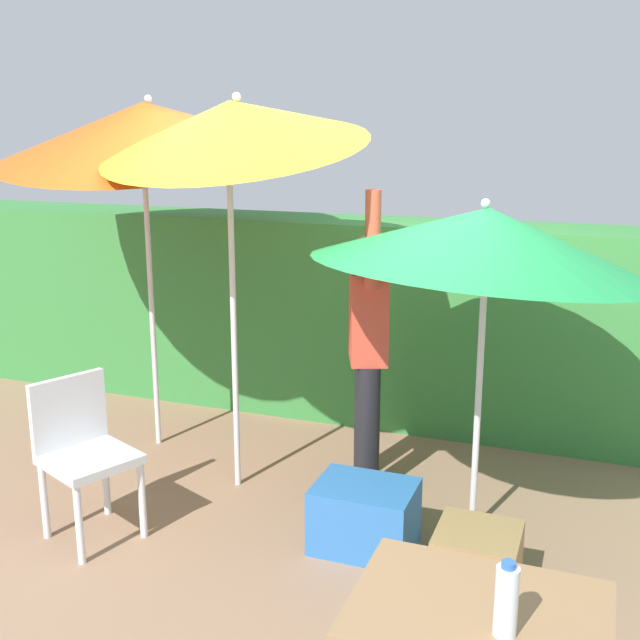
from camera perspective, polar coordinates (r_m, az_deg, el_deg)
name	(u,v)px	position (r m, az deg, el deg)	size (l,w,h in m)	color
ground_plane	(302,510)	(4.75, -1.32, -13.84)	(24.00, 24.00, 0.00)	#937056
hedge_row	(384,320)	(5.99, 4.75, -0.03)	(8.00, 0.70, 1.54)	#38843D
umbrella_rainbow	(233,126)	(4.56, -6.45, 14.03)	(1.57, 1.58, 2.55)	silver
umbrella_orange	(146,129)	(5.33, -12.69, 13.53)	(1.99, 2.01, 2.55)	silver
umbrella_yellow	(485,238)	(4.11, 12.07, 5.90)	(1.82, 1.81, 1.92)	silver
person_vendor	(368,342)	(4.76, 3.54, -1.64)	(0.34, 0.54, 1.88)	black
chair_plastic	(83,448)	(4.49, -17.06, -8.97)	(0.58, 0.58, 0.89)	silver
cooler_box	(365,516)	(4.31, 3.30, -14.22)	(0.53, 0.41, 0.36)	#2D6BB7
crate_cardboard	(477,563)	(4.00, 11.46, -17.09)	(0.40, 0.39, 0.34)	#9E7A4C
folding_table	(478,634)	(2.68, 11.53, -21.67)	(0.80, 0.60, 0.76)	#4C4C51
bottle_water	(506,600)	(2.46, 13.54, -19.42)	(0.07, 0.07, 0.24)	silver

